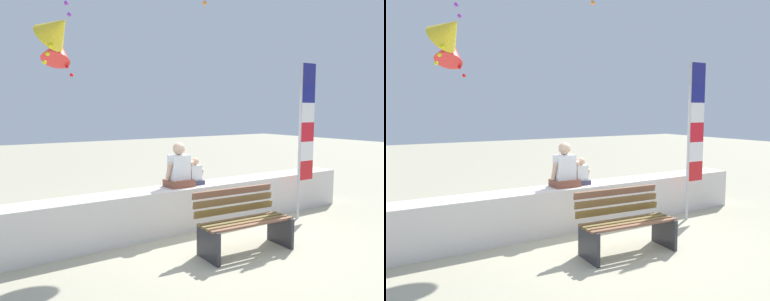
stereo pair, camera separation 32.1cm
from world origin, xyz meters
TOP-DOWN VIEW (x-y plane):
  - ground_plane at (0.00, 0.00)m, footprint 40.00×40.00m
  - seawall_ledge at (0.00, 0.97)m, footprint 6.82×0.57m
  - park_bench at (-0.11, -0.40)m, footprint 1.44×0.69m
  - person_adult at (-0.35, 0.98)m, footprint 0.49×0.36m
  - person_child at (-0.02, 0.98)m, footprint 0.31×0.23m
  - flag_banner at (2.01, 0.33)m, footprint 0.40×0.05m
  - kite_red at (-1.40, 4.38)m, footprint 0.98×1.02m
  - kite_yellow at (-1.53, 3.86)m, footprint 1.10×1.14m

SIDE VIEW (x-z plane):
  - ground_plane at x=0.00m, z-range 0.00..0.00m
  - seawall_ledge at x=0.00m, z-range 0.00..0.74m
  - park_bench at x=-0.11m, z-range -0.04..0.85m
  - person_child at x=-0.02m, z-range 0.69..1.16m
  - person_adult at x=-0.35m, z-range 0.66..1.41m
  - flag_banner at x=2.01m, z-range 0.22..3.11m
  - kite_red at x=-1.40m, z-range 2.86..3.82m
  - kite_yellow at x=-1.53m, z-range 3.08..4.30m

